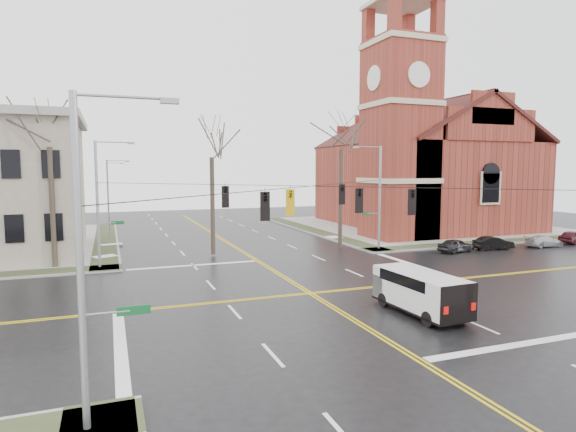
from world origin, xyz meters
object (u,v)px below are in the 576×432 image
object	(u,v)px
signal_pole_ne	(378,194)
parked_car_a	(456,245)
tree_nw_far	(49,139)
tree_ne	(341,143)
tree_nw_near	(212,151)
parked_car_d	(572,237)
streetlight_north_b	(109,188)
parked_car_c	(544,241)
cargo_van	(417,289)
parked_car_b	(494,243)
signal_pole_sw	(87,254)
streetlight_north_a	(109,195)
signal_pole_nw	(100,200)
church	(417,158)

from	to	relation	value
signal_pole_ne	parked_car_a	bearing A→B (deg)	-29.06
tree_nw_far	tree_ne	world-z (taller)	tree_ne
tree_nw_near	tree_ne	size ratio (longest dim) A/B	0.91
parked_car_d	tree_nw_near	xyz separation A→B (m)	(-34.04, 5.26, 8.01)
streetlight_north_b	tree_nw_near	size ratio (longest dim) A/B	0.67
parked_car_c	tree_ne	world-z (taller)	tree_ne
parked_car_a	parked_car_c	distance (m)	9.57
tree_ne	cargo_van	bearing A→B (deg)	-105.30
parked_car_b	tree_nw_far	bearing A→B (deg)	88.92
parked_car_d	tree_ne	bearing A→B (deg)	58.42
streetlight_north_b	parked_car_d	size ratio (longest dim) A/B	2.21
tree_nw_far	tree_ne	bearing A→B (deg)	1.71
signal_pole_sw	parked_car_c	world-z (taller)	signal_pole_sw
tree_nw_far	tree_ne	size ratio (longest dim) A/B	0.98
streetlight_north_a	parked_car_c	bearing A→B (deg)	-28.41
parked_car_c	parked_car_b	bearing A→B (deg)	87.01
tree_nw_far	tree_nw_near	world-z (taller)	tree_nw_far
cargo_van	parked_car_c	world-z (taller)	cargo_van
parked_car_a	tree_nw_near	xyz separation A→B (m)	(-19.99, 5.57, 8.03)
parked_car_c	tree_nw_far	world-z (taller)	tree_nw_far
tree_nw_far	tree_nw_near	distance (m)	11.78
signal_pole_nw	parked_car_c	world-z (taller)	signal_pole_nw
church	tree_nw_near	distance (m)	29.68
parked_car_d	signal_pole_nw	bearing A→B (deg)	66.81
church	cargo_van	bearing A→B (deg)	-125.21
church	streetlight_north_b	world-z (taller)	church
streetlight_north_b	tree_nw_far	size ratio (longest dim) A/B	0.62
cargo_van	parked_car_d	size ratio (longest dim) A/B	1.52
parked_car_c	parked_car_a	bearing A→B (deg)	88.47
parked_car_b	parked_car_d	size ratio (longest dim) A/B	0.99
parked_car_a	signal_pole_ne	bearing A→B (deg)	51.14
tree_nw_near	signal_pole_nw	bearing A→B (deg)	-164.82
parked_car_b	parked_car_c	world-z (taller)	parked_car_b
parked_car_d	cargo_van	bearing A→B (deg)	97.34
signal_pole_sw	church	bearing A→B (deg)	45.16
parked_car_d	tree_nw_near	bearing A→B (deg)	62.00
signal_pole_sw	parked_car_c	distance (m)	42.89
signal_pole_nw	streetlight_north_b	distance (m)	36.51
tree_nw_near	cargo_van	bearing A→B (deg)	-71.63
signal_pole_ne	streetlight_north_a	bearing A→B (deg)	143.10
tree_nw_far	signal_pole_ne	bearing A→B (deg)	-2.88
parked_car_b	tree_ne	size ratio (longest dim) A/B	0.27
church	tree_ne	size ratio (longest dim) A/B	2.10
tree_nw_near	streetlight_north_b	bearing A→B (deg)	102.93
tree_nw_far	parked_car_b	bearing A→B (deg)	-7.35
signal_pole_ne	signal_pole_sw	bearing A→B (deg)	-134.55
tree_nw_far	parked_car_c	bearing A→B (deg)	-6.94
parked_car_d	parked_car_c	bearing A→B (deg)	80.58
signal_pole_ne	streetlight_north_b	bearing A→B (deg)	121.05
signal_pole_sw	tree_ne	distance (m)	32.33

